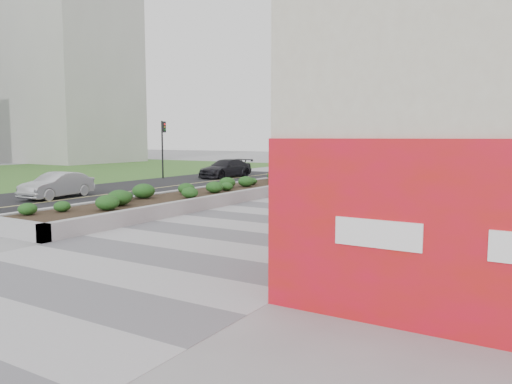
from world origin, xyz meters
TOP-DOWN VIEW (x-y plane):
  - ground at (0.00, 0.00)m, footprint 160.00×160.00m
  - walkway at (0.00, 3.00)m, footprint 8.00×36.00m
  - planter at (-5.50, 7.00)m, footprint 3.00×18.00m
  - street at (-12.00, 7.00)m, footprint 10.00×40.00m
  - traffic_signal_near at (-7.23, 17.50)m, footprint 0.33×0.28m
  - traffic_signal_far at (-16.43, 17.00)m, footprint 0.33×0.28m
  - distant_bldg_west_a at (-45.00, 30.00)m, footprint 18.00×12.00m
  - distant_bldg_north_l at (-5.00, 55.00)m, footprint 16.00×12.00m
  - manhole_cover at (0.50, 3.00)m, footprint 0.44×0.44m
  - skateboarder at (0.55, 10.01)m, footprint 0.62×0.74m
  - car_silver at (-12.88, 5.20)m, footprint 1.83×4.03m
  - car_dark at (-12.91, 19.91)m, footprint 2.42×4.89m

SIDE VIEW (x-z plane):
  - ground at x=0.00m, z-range 0.00..0.00m
  - street at x=-12.00m, z-range 0.00..0.00m
  - manhole_cover at x=0.50m, z-range 0.00..0.01m
  - walkway at x=0.00m, z-range 0.00..0.01m
  - planter at x=-5.50m, z-range -0.03..0.87m
  - car_silver at x=-12.88m, z-range 0.00..1.28m
  - car_dark at x=-12.91m, z-range 0.00..1.37m
  - skateboarder at x=0.55m, z-range 0.01..1.62m
  - traffic_signal_near at x=-7.23m, z-range 0.66..4.86m
  - traffic_signal_far at x=-16.43m, z-range 0.66..4.86m
  - distant_bldg_north_l at x=-5.00m, z-range 0.00..20.00m
  - distant_bldg_west_a at x=-45.00m, z-range 0.00..22.00m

